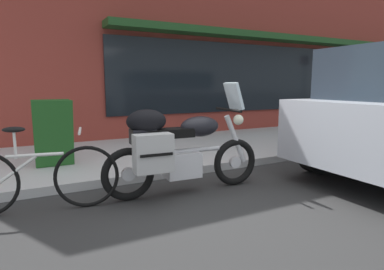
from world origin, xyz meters
name	(u,v)px	position (x,y,z in m)	size (l,w,h in m)	color
ground_plane	(221,207)	(0.00, 0.00, 0.00)	(80.00, 80.00, 0.00)	#2B2B2B
storefront_building	(359,38)	(8.55, 4.59, 2.95)	(25.11, 0.90, 6.02)	maroon
touring_motorcycle	(177,147)	(-0.26, 0.62, 0.60)	(2.11, 0.62, 1.40)	black
parked_bicycle	(36,178)	(-1.83, 0.80, 0.38)	(1.70, 0.49, 0.94)	black
sandwich_board_sign	(53,133)	(-1.51, 2.36, 0.63)	(0.55, 0.43, 1.02)	#1E511E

